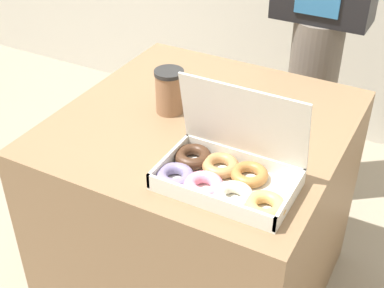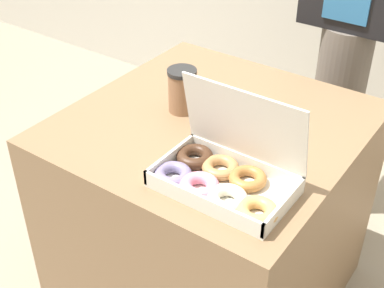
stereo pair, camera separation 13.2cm
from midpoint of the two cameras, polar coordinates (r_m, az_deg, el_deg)
name	(u,v)px [view 2 (the right image)]	position (r m, az deg, el deg)	size (l,w,h in m)	color
ground_plane	(209,288)	(2.06, 3.69, -15.13)	(14.00, 14.00, 0.00)	gray
table	(211,214)	(1.80, 4.11, -7.53)	(0.83, 0.84, 0.73)	brown
donut_box	(221,175)	(1.31, 6.05, -3.43)	(0.37, 0.23, 0.25)	silver
coffee_cup	(181,91)	(1.60, 1.22, 5.63)	(0.09, 0.09, 0.14)	#8C6042
person_customer	(355,0)	(2.06, 18.86, 14.32)	(0.36, 0.23, 1.61)	#665B51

